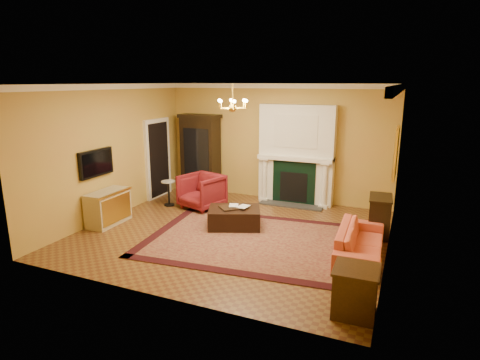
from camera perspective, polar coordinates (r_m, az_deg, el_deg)
The scene contains 26 objects.
floor at distance 8.40m, azimuth -0.98°, elevation -7.52°, with size 6.00×5.50×0.02m, color brown.
ceiling at distance 7.82m, azimuth -1.07°, elevation 13.55°, with size 6.00×5.50×0.02m, color white.
wall_back at distance 10.52m, azimuth 5.15°, elevation 5.32°, with size 6.00×0.02×3.00m, color gold.
wall_front at distance 5.64m, azimuth -12.55°, elevation -2.47°, with size 6.00×0.02×3.00m, color gold.
wall_left at distance 9.59m, azimuth -17.72°, elevation 3.88°, with size 0.02×5.50×3.00m, color gold.
wall_right at distance 7.31m, azimuth 21.07°, elevation 0.65°, with size 0.02×5.50×3.00m, color gold.
fireplace at distance 10.22m, azimuth 7.99°, elevation 3.26°, with size 1.90×0.70×2.50m.
crown_molding at distance 8.70m, azimuth 1.57°, elevation 13.11°, with size 6.00×5.50×0.12m.
doorway at distance 10.96m, azimuth -11.56°, elevation 3.02°, with size 0.08×1.05×2.10m.
tv_panel at distance 9.13m, azimuth -19.78°, elevation 2.29°, with size 0.09×0.95×0.58m.
gilt_mirror at distance 8.66m, azimuth 21.29°, elevation 3.59°, with size 0.06×0.76×1.05m.
chandelier at distance 7.83m, azimuth -1.06°, elevation 10.60°, with size 0.63×0.55×0.53m.
oriental_rug at distance 7.99m, azimuth 1.55°, elevation -8.54°, with size 4.02×3.01×0.02m, color #480F15.
china_cabinet at distance 11.17m, azimuth -5.64°, elevation 3.44°, with size 1.04×0.47×2.09m, color black.
wingback_armchair at distance 9.88m, azimuth -5.48°, elevation -1.39°, with size 0.90×0.84×0.93m, color maroon.
pedestal_table at distance 10.21m, azimuth -10.11°, elevation -1.60°, with size 0.35×0.35×0.63m.
commode at distance 9.23m, azimuth -18.26°, elevation -3.74°, with size 0.47×1.00×0.74m, color #BFB48B.
coral_sofa at distance 7.46m, azimuth 16.77°, elevation -7.83°, with size 1.90×0.56×0.74m, color #BF543C.
end_table at distance 5.75m, azimuth 16.06°, elevation -15.11°, with size 0.55×0.55×0.64m, color #3A2310.
console_table at distance 8.59m, azimuth 19.20°, elevation -4.97°, with size 0.40×0.71×0.79m, color black.
leather_ottoman at distance 8.63m, azimuth -0.81°, elevation -5.33°, with size 1.08×0.79×0.40m, color black.
ottoman_tray at distance 8.58m, azimuth -1.13°, elevation -3.91°, with size 0.49×0.38×0.03m, color black.
book_a at distance 8.57m, azimuth -1.56°, elevation -2.91°, with size 0.19×0.02×0.26m, color gray.
book_b at distance 8.54m, azimuth -0.12°, elevation -2.87°, with size 0.21×0.02×0.28m, color gray.
topiary_left at distance 10.35m, azimuth 3.99°, elevation 5.00°, with size 0.16×0.16×0.42m.
topiary_right at distance 9.98m, azimuth 12.06°, elevation 4.27°, with size 0.14×0.14×0.39m.
Camera 1 is at (3.20, -7.14, 3.05)m, focal length 30.00 mm.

